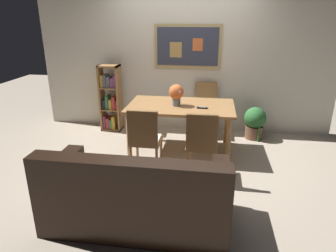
# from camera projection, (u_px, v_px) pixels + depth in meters

# --- Properties ---
(ground_plane) EXTENTS (12.00, 12.00, 0.00)m
(ground_plane) POSITION_uv_depth(u_px,v_px,m) (173.00, 160.00, 4.44)
(ground_plane) COLOR tan
(wall_back_with_painting) EXTENTS (5.20, 0.14, 2.60)m
(wall_back_with_painting) POSITION_uv_depth(u_px,v_px,m) (184.00, 58.00, 5.30)
(wall_back_with_painting) COLOR silver
(wall_back_with_painting) RESTS_ON ground_plane
(dining_table) EXTENTS (1.58, 0.95, 0.74)m
(dining_table) POSITION_uv_depth(u_px,v_px,m) (181.00, 111.00, 4.55)
(dining_table) COLOR #9E7042
(dining_table) RESTS_ON ground_plane
(dining_chair_near_right) EXTENTS (0.40, 0.41, 0.91)m
(dining_chair_near_right) POSITION_uv_depth(u_px,v_px,m) (202.00, 141.00, 3.75)
(dining_chair_near_right) COLOR #9E7042
(dining_chair_near_right) RESTS_ON ground_plane
(dining_chair_far_right) EXTENTS (0.40, 0.41, 0.91)m
(dining_chair_far_right) POSITION_uv_depth(u_px,v_px,m) (205.00, 104.00, 5.29)
(dining_chair_far_right) COLOR #9E7042
(dining_chair_far_right) RESTS_ON ground_plane
(dining_chair_near_left) EXTENTS (0.40, 0.41, 0.91)m
(dining_chair_near_left) POSITION_uv_depth(u_px,v_px,m) (145.00, 136.00, 3.89)
(dining_chair_near_left) COLOR #9E7042
(dining_chair_near_left) RESTS_ON ground_plane
(leather_couch) EXTENTS (1.80, 0.84, 0.84)m
(leather_couch) POSITION_uv_depth(u_px,v_px,m) (136.00, 197.00, 2.98)
(leather_couch) COLOR black
(leather_couch) RESTS_ON ground_plane
(bookshelf) EXTENTS (0.36, 0.28, 1.19)m
(bookshelf) POSITION_uv_depth(u_px,v_px,m) (111.00, 99.00, 5.46)
(bookshelf) COLOR #9E7042
(bookshelf) RESTS_ON ground_plane
(potted_ivy) EXTENTS (0.37, 0.37, 0.59)m
(potted_ivy) POSITION_uv_depth(u_px,v_px,m) (255.00, 122.00, 5.14)
(potted_ivy) COLOR brown
(potted_ivy) RESTS_ON ground_plane
(flower_vase) EXTENTS (0.22, 0.22, 0.32)m
(flower_vase) POSITION_uv_depth(u_px,v_px,m) (177.00, 93.00, 4.43)
(flower_vase) COLOR slate
(flower_vase) RESTS_ON dining_table
(tv_remote) EXTENTS (0.16, 0.05, 0.02)m
(tv_remote) POSITION_uv_depth(u_px,v_px,m) (202.00, 108.00, 4.34)
(tv_remote) COLOR black
(tv_remote) RESTS_ON dining_table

